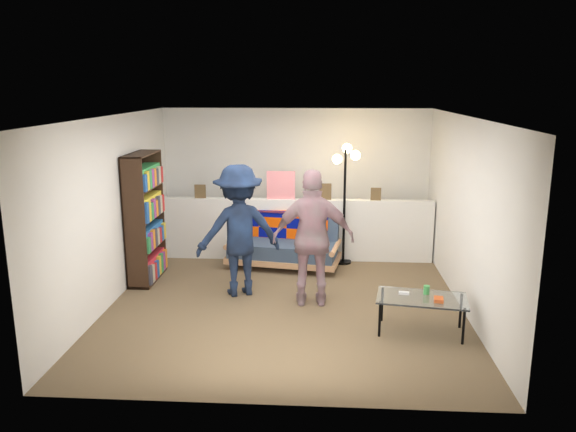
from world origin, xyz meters
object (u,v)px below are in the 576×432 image
(coffee_table, at_px, (422,300))
(floor_lamp, at_px, (346,180))
(person_left, at_px, (239,231))
(bookshelf, at_px, (145,222))
(person_right, at_px, (313,238))
(futon_sofa, at_px, (285,244))

(coffee_table, bearing_deg, floor_lamp, 107.34)
(coffee_table, height_order, person_left, person_left)
(bookshelf, bearing_deg, person_right, -18.38)
(futon_sofa, height_order, person_right, person_right)
(floor_lamp, relative_size, person_left, 1.07)
(bookshelf, height_order, person_right, bookshelf)
(person_left, xyz_separation_m, person_right, (1.00, -0.32, -0.00))
(futon_sofa, bearing_deg, person_left, -113.40)
(futon_sofa, bearing_deg, person_right, -73.53)
(bookshelf, height_order, person_left, bookshelf)
(bookshelf, xyz_separation_m, floor_lamp, (2.90, 0.97, 0.48))
(coffee_table, bearing_deg, person_left, 154.14)
(coffee_table, relative_size, person_right, 0.61)
(bookshelf, xyz_separation_m, coffee_table, (3.70, -1.59, -0.47))
(floor_lamp, bearing_deg, coffee_table, -72.66)
(bookshelf, relative_size, person_right, 1.05)
(futon_sofa, relative_size, person_right, 1.04)
(floor_lamp, relative_size, person_right, 1.07)
(futon_sofa, xyz_separation_m, floor_lamp, (0.93, 0.22, 1.00))
(floor_lamp, bearing_deg, futon_sofa, -166.78)
(futon_sofa, relative_size, coffee_table, 1.69)
(person_left, height_order, person_right, person_left)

